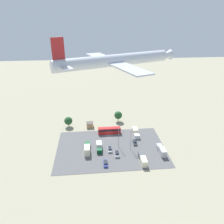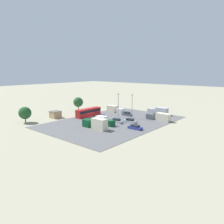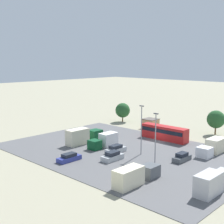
{
  "view_description": "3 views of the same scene",
  "coord_description": "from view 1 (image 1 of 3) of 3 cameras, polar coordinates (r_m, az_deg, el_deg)",
  "views": [
    {
      "loc": [
        7.78,
        95.95,
        58.09
      ],
      "look_at": [
        0.69,
        22.96,
        24.33
      ],
      "focal_mm": 35.0,
      "sensor_mm": 36.0,
      "label": 1
    },
    {
      "loc": [
        59.24,
        60.3,
        18.69
      ],
      "look_at": [
        -0.99,
        9.01,
        3.3
      ],
      "focal_mm": 35.0,
      "sensor_mm": 36.0,
      "label": 2
    },
    {
      "loc": [
        -40.9,
        57.23,
        18.63
      ],
      "look_at": [
        4.01,
        10.18,
        7.77
      ],
      "focal_mm": 50.0,
      "sensor_mm": 36.0,
      "label": 3
    }
  ],
  "objects": [
    {
      "name": "ground_plane",
      "position": [
        112.43,
        -0.78,
        -6.39
      ],
      "size": [
        400.0,
        400.0,
        0.0
      ],
      "primitive_type": "plane",
      "color": "gray"
    },
    {
      "name": "shed_building",
      "position": [
        121.28,
        -5.8,
        -3.32
      ],
      "size": [
        3.79,
        3.68,
        2.65
      ],
      "color": "tan",
      "rests_on": "ground"
    },
    {
      "name": "tree_near_shed",
      "position": [
        122.37,
        -11.34,
        -2.29
      ],
      "size": [
        4.44,
        4.44,
        5.74
      ],
      "color": "brown",
      "rests_on": "ground"
    },
    {
      "name": "airplane",
      "position": [
        62.63,
        1.33,
        13.39
      ],
      "size": [
        35.95,
        30.71,
        8.48
      ],
      "rotation": [
        0.0,
        0.0,
        1.94
      ],
      "color": "silver"
    },
    {
      "name": "parked_truck_4",
      "position": [
        113.87,
        6.17,
        -5.29
      ],
      "size": [
        2.58,
        8.26,
        2.9
      ],
      "color": "silver",
      "rests_on": "ground"
    },
    {
      "name": "parked_car_3",
      "position": [
        93.4,
        -1.72,
        -13.22
      ],
      "size": [
        1.8,
        4.69,
        1.44
      ],
      "rotation": [
        0.0,
        0.0,
        3.14
      ],
      "color": "navy",
      "rests_on": "ground"
    },
    {
      "name": "parked_car_1",
      "position": [
        98.5,
        1.28,
        -10.87
      ],
      "size": [
        1.97,
        4.48,
        1.66
      ],
      "rotation": [
        0.0,
        0.0,
        3.14
      ],
      "color": "#ADB2B7",
      "rests_on": "ground"
    },
    {
      "name": "parked_car_0",
      "position": [
        106.87,
        5.97,
        -7.89
      ],
      "size": [
        1.72,
        4.19,
        1.58
      ],
      "color": "#4C5156",
      "rests_on": "ground"
    },
    {
      "name": "tree_apron_mid",
      "position": [
        125.63,
        1.63,
        -0.84
      ],
      "size": [
        4.51,
        4.51,
        6.17
      ],
      "color": "brown",
      "rests_on": "ground"
    },
    {
      "name": "parked_truck_1",
      "position": [
        95.03,
        8.07,
        -12.19
      ],
      "size": [
        2.3,
        9.16,
        2.89
      ],
      "rotation": [
        0.0,
        0.0,
        3.14
      ],
      "color": "#4C5156",
      "rests_on": "ground"
    },
    {
      "name": "parked_car_2",
      "position": [
        101.48,
        -0.58,
        -9.7
      ],
      "size": [
        1.8,
        4.66,
        1.58
      ],
      "rotation": [
        0.0,
        0.0,
        3.14
      ],
      "color": "#ADB2B7",
      "rests_on": "ground"
    },
    {
      "name": "light_pole_lot_centre",
      "position": [
        100.31,
        4.93,
        -7.24
      ],
      "size": [
        0.9,
        0.28,
        9.26
      ],
      "color": "gray",
      "rests_on": "ground"
    },
    {
      "name": "bus",
      "position": [
        114.16,
        -0.7,
        -4.81
      ],
      "size": [
        11.7,
        2.57,
        3.26
      ],
      "rotation": [
        0.0,
        0.0,
        1.57
      ],
      "color": "red",
      "rests_on": "ground"
    },
    {
      "name": "parking_lot_surface",
      "position": [
        103.53,
        -0.28,
        -9.39
      ],
      "size": [
        50.09,
        33.82,
        0.08
      ],
      "color": "#565659",
      "rests_on": "ground"
    },
    {
      "name": "parked_truck_2",
      "position": [
        100.81,
        -6.49,
        -9.49
      ],
      "size": [
        2.49,
        9.31,
        3.51
      ],
      "rotation": [
        0.0,
        0.0,
        3.14
      ],
      "color": "#0C4723",
      "rests_on": "ground"
    },
    {
      "name": "parked_truck_3",
      "position": [
        102.22,
        -3.36,
        -9.03
      ],
      "size": [
        2.38,
        7.18,
        2.83
      ],
      "color": "#0C4723",
      "rests_on": "ground"
    },
    {
      "name": "parked_truck_0",
      "position": [
        101.81,
        12.84,
        -9.77
      ],
      "size": [
        2.41,
        8.75,
        3.07
      ],
      "rotation": [
        0.0,
        0.0,
        3.14
      ],
      "color": "#ADB2B7",
      "rests_on": "ground"
    },
    {
      "name": "light_pole_lot_edge",
      "position": [
        101.6,
        1.74,
        -6.51
      ],
      "size": [
        0.9,
        0.28,
        9.83
      ],
      "color": "gray",
      "rests_on": "ground"
    }
  ]
}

